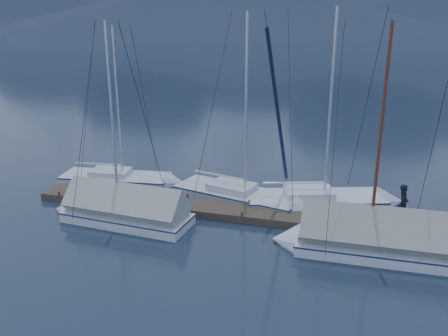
# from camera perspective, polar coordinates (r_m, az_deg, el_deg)

# --- Properties ---
(ground) EXTENTS (1000.00, 1000.00, 0.00)m
(ground) POSITION_cam_1_polar(r_m,az_deg,el_deg) (19.64, -1.62, -7.86)
(ground) COLOR black
(ground) RESTS_ON ground
(dock) EXTENTS (18.00, 1.50, 0.54)m
(dock) POSITION_cam_1_polar(r_m,az_deg,el_deg) (21.34, 0.00, -5.35)
(dock) COLOR #382D23
(dock) RESTS_ON ground
(mooring_posts) EXTENTS (15.12, 1.52, 0.35)m
(mooring_posts) POSITION_cam_1_polar(r_m,az_deg,el_deg) (21.37, -1.29, -4.61)
(mooring_posts) COLOR #382D23
(mooring_posts) RESTS_ON ground
(sailboat_open_left) EXTENTS (6.89, 2.95, 8.88)m
(sailboat_open_left) POSITION_cam_1_polar(r_m,az_deg,el_deg) (25.66, -11.07, -1.50)
(sailboat_open_left) COLOR silver
(sailboat_open_left) RESTS_ON ground
(sailboat_open_mid) EXTENTS (7.53, 3.80, 9.59)m
(sailboat_open_mid) POSITION_cam_1_polar(r_m,az_deg,el_deg) (22.60, 3.66, -3.86)
(sailboat_open_mid) COLOR silver
(sailboat_open_mid) RESTS_ON ground
(sailboat_open_right) EXTENTS (7.69, 4.21, 9.79)m
(sailboat_open_right) POSITION_cam_1_polar(r_m,az_deg,el_deg) (23.02, 13.18, -3.89)
(sailboat_open_right) COLOR silver
(sailboat_open_right) RESTS_ON ground
(sailboat_covered_near) EXTENTS (7.20, 3.10, 9.31)m
(sailboat_covered_near) POSITION_cam_1_polar(r_m,az_deg,el_deg) (18.73, 16.62, -8.42)
(sailboat_covered_near) COLOR silver
(sailboat_covered_near) RESTS_ON ground
(sailboat_covered_far) EXTENTS (6.69, 2.78, 9.19)m
(sailboat_covered_far) POSITION_cam_1_polar(r_m,az_deg,el_deg) (21.09, -12.81, -5.11)
(sailboat_covered_far) COLOR silver
(sailboat_covered_far) RESTS_ON ground
(person) EXTENTS (0.44, 0.64, 1.68)m
(person) POSITION_cam_1_polar(r_m,az_deg,el_deg) (20.76, 20.74, -4.07)
(person) COLOR black
(person) RESTS_ON dock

